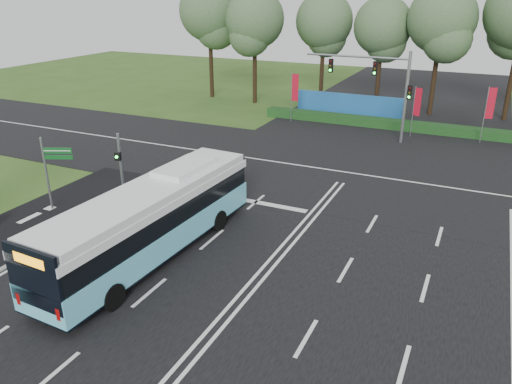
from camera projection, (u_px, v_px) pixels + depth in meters
ground at (275, 255)px, 22.75m from camera, size 120.00×120.00×0.00m
road_main at (275, 254)px, 22.74m from camera, size 20.00×120.00×0.04m
road_cross at (346, 173)px, 32.80m from camera, size 120.00×14.00×0.05m
bike_path at (24, 229)px, 25.12m from camera, size 5.00×18.00×0.06m
kerb_strip at (59, 238)px, 24.17m from camera, size 0.25×18.00×0.12m
city_bus at (152, 220)px, 21.96m from camera, size 3.23×12.59×3.58m
pedestrian_signal at (120, 165)px, 27.60m from camera, size 0.36×0.44×3.99m
street_sign at (52, 165)px, 26.38m from camera, size 1.48×0.71×4.11m
banner_flag_left at (294, 90)px, 44.00m from camera, size 0.66×0.09×4.44m
banner_flag_mid at (416, 105)px, 39.53m from camera, size 0.59×0.24×4.12m
banner_flag_right at (489, 107)px, 37.97m from camera, size 0.63×0.26×4.45m
traffic_light_gantry at (383, 81)px, 38.08m from camera, size 8.41×0.28×7.00m
hedge at (386, 124)px, 43.13m from camera, size 22.00×1.20×0.80m
blue_hoarding at (349, 106)px, 46.53m from camera, size 10.00×0.30×2.20m
eucalyptus_row at (376, 19)px, 46.62m from camera, size 40.91×9.19×12.65m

